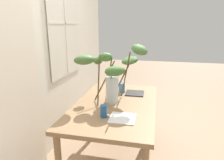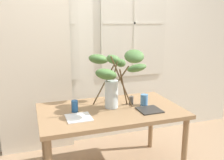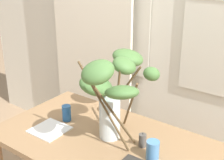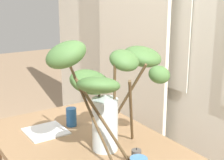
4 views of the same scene
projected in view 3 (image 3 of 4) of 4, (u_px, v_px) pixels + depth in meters
The scene contains 8 objects.
back_wall_with_windows at pixel (171, 15), 2.50m from camera, with size 4.51×0.14×2.81m.
curtain_sheer_side at pixel (91, 25), 2.83m from camera, with size 0.88×0.03×2.53m, color silver.
dining_table at pixel (103, 148), 2.11m from camera, with size 1.45×0.85×0.73m.
vase_with_branches at pixel (114, 87), 1.96m from camera, with size 0.57×0.82×0.66m.
drinking_glass_blue_left at pixel (67, 113), 2.29m from camera, with size 0.07×0.07×0.12m, color #235693.
drinking_glass_blue_right at pixel (153, 150), 1.85m from camera, with size 0.08×0.08×0.12m, color #4C84BC.
plate_square_left at pixel (50, 130), 2.17m from camera, with size 0.23×0.23×0.01m, color white.
pillar_candle at pixel (142, 140), 1.98m from camera, with size 0.05×0.05×0.10m.
Camera 3 is at (1.11, -1.40, 1.86)m, focal length 50.35 mm.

